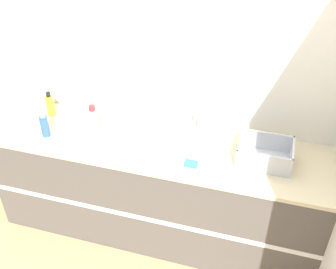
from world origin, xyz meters
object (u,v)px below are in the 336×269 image
Objects in this scene: paper_towel_roll at (121,126)px; bottle_blue at (45,126)px; bottle_yellow at (50,105)px; bottle_white_spray at (93,120)px; dish_rack at (265,155)px; sink at (193,141)px.

bottle_blue is (-0.57, -0.11, -0.03)m from paper_towel_roll.
bottle_white_spray is at bearing -14.91° from bottle_yellow.
dish_rack is at bearing -0.21° from bottle_white_spray.
paper_towel_roll is at bearing -13.07° from bottle_yellow.
bottle_white_spray is (-1.28, 0.00, 0.05)m from dish_rack.
paper_towel_roll is 0.69m from bottle_yellow.
bottle_blue is at bearing -154.93° from bottle_white_spray.
dish_rack is 1.71m from bottle_yellow.
bottle_white_spray is at bearing 179.79° from dish_rack.
bottle_white_spray is 1.08× the size of bottle_yellow.
sink is 1.20m from bottle_yellow.
bottle_blue is 0.89× the size of bottle_white_spray.
bottle_white_spray is at bearing 170.28° from paper_towel_roll.
dish_rack is at bearing 5.28° from bottle_blue.
paper_towel_roll is at bearing 11.08° from bottle_blue.
bottle_blue is (-1.09, -0.22, 0.07)m from sink.
sink is 0.77m from bottle_white_spray.
sink is at bearing 11.77° from paper_towel_roll.
bottle_white_spray is 0.45m from bottle_yellow.
paper_towel_roll is 1.04m from dish_rack.
bottle_yellow reaches higher than bottle_blue.
bottle_white_spray is (0.33, 0.15, 0.01)m from bottle_blue.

